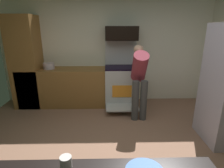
{
  "coord_description": "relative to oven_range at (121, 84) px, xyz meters",
  "views": [
    {
      "loc": [
        -0.01,
        -2.25,
        1.86
      ],
      "look_at": [
        0.05,
        0.3,
        1.05
      ],
      "focal_mm": 29.29,
      "sensor_mm": 36.0,
      "label": 1
    }
  ],
  "objects": [
    {
      "name": "ground_plane",
      "position": [
        -0.3,
        -1.97,
        -0.52
      ],
      "size": [
        5.2,
        4.8,
        0.02
      ],
      "primitive_type": "cube",
      "color": "#8C644D"
    },
    {
      "name": "lower_cabinet_run",
      "position": [
        -1.2,
        0.01,
        -0.06
      ],
      "size": [
        2.4,
        0.6,
        0.9
      ],
      "primitive_type": "cube",
      "color": "brown",
      "rests_on": "ground"
    },
    {
      "name": "cabinet_column",
      "position": [
        -2.2,
        0.01,
        0.54
      ],
      "size": [
        0.6,
        0.6,
        2.1
      ],
      "primitive_type": "cube",
      "color": "brown",
      "rests_on": "ground"
    },
    {
      "name": "stock_pot",
      "position": [
        -1.7,
        0.01,
        0.46
      ],
      "size": [
        0.26,
        0.26,
        0.15
      ],
      "primitive_type": "cylinder",
      "color": "#C1B1BB",
      "rests_on": "lower_cabinet_run"
    },
    {
      "name": "wall_back",
      "position": [
        -0.3,
        0.37,
        0.79
      ],
      "size": [
        5.2,
        0.12,
        2.6
      ],
      "primitive_type": "cube",
      "color": "silver",
      "rests_on": "ground"
    },
    {
      "name": "mug_coffee",
      "position": [
        -0.62,
        -3.15,
        0.43
      ],
      "size": [
        0.08,
        0.08,
        0.09
      ],
      "primitive_type": "cylinder",
      "color": "beige",
      "rests_on": "counter_island"
    },
    {
      "name": "oven_range",
      "position": [
        0.0,
        0.0,
        0.0
      ],
      "size": [
        0.76,
        1.04,
        1.55
      ],
      "color": "silver",
      "rests_on": "ground"
    },
    {
      "name": "microwave",
      "position": [
        0.0,
        0.09,
        1.19
      ],
      "size": [
        0.74,
        0.38,
        0.32
      ],
      "primitive_type": "cube",
      "color": "black",
      "rests_on": "oven_range"
    },
    {
      "name": "person_cook",
      "position": [
        0.32,
        -0.68,
        0.37
      ],
      "size": [
        0.31,
        0.6,
        1.5
      ],
      "color": "#444444",
      "rests_on": "ground"
    }
  ]
}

